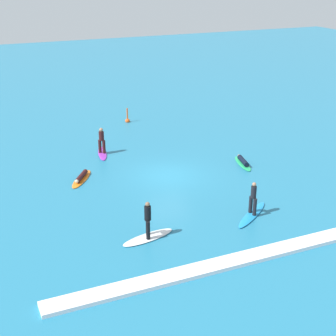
% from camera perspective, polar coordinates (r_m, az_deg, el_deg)
% --- Properties ---
extents(ground_plane, '(120.00, 120.00, 0.00)m').
position_cam_1_polar(ground_plane, '(30.58, 0.00, -0.87)').
color(ground_plane, teal).
rests_on(ground_plane, ground).
extents(surfer_on_white_board, '(2.83, 1.31, 1.89)m').
position_cam_1_polar(surfer_on_white_board, '(23.62, -2.30, -7.05)').
color(surfer_on_white_board, white).
rests_on(surfer_on_white_board, ground_plane).
extents(surfer_on_orange_board, '(2.09, 2.71, 0.36)m').
position_cam_1_polar(surfer_on_orange_board, '(30.41, -9.85, -1.09)').
color(surfer_on_orange_board, orange).
rests_on(surfer_on_orange_board, ground_plane).
extents(surfer_on_green_board, '(1.21, 2.72, 0.40)m').
position_cam_1_polar(surfer_on_green_board, '(32.63, 8.52, 0.69)').
color(surfer_on_green_board, '#23B266').
rests_on(surfer_on_green_board, ground_plane).
extents(surfer_on_purple_board, '(1.17, 2.80, 1.85)m').
position_cam_1_polar(surfer_on_purple_board, '(34.17, -7.54, 2.48)').
color(surfer_on_purple_board, purple).
rests_on(surfer_on_purple_board, ground_plane).
extents(surfer_on_blue_board, '(2.99, 2.39, 1.86)m').
position_cam_1_polar(surfer_on_blue_board, '(26.02, 9.61, -4.56)').
color(surfer_on_blue_board, '#1E8CD1').
rests_on(surfer_on_blue_board, ground_plane).
extents(marker_buoy, '(0.39, 0.39, 1.26)m').
position_cam_1_polar(marker_buoy, '(41.18, -4.64, 5.50)').
color(marker_buoy, '#E55119').
rests_on(marker_buoy, ground_plane).
extents(wave_crest, '(19.13, 0.90, 0.18)m').
position_cam_1_polar(wave_crest, '(22.76, 10.26, -9.71)').
color(wave_crest, white).
rests_on(wave_crest, ground_plane).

